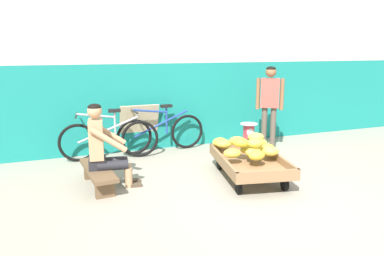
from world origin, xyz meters
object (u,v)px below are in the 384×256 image
at_px(shopping_bag, 257,158).
at_px(weighing_scale, 249,131).
at_px(bicycle_far_left, 161,133).
at_px(plastic_crate, 248,149).
at_px(bicycle_near_left, 109,139).
at_px(banana_cart, 250,163).
at_px(low_bench, 98,173).
at_px(vendor_seated, 103,146).
at_px(customer_adult, 270,99).
at_px(sign_board, 139,128).

bearing_deg(shopping_bag, weighing_scale, 78.51).
bearing_deg(shopping_bag, bicycle_far_left, 131.87).
relative_size(plastic_crate, bicycle_near_left, 0.22).
xyz_separation_m(banana_cart, low_bench, (-2.06, 0.45, -0.04)).
bearing_deg(shopping_bag, vendor_seated, -178.32).
relative_size(vendor_seated, bicycle_near_left, 0.69).
height_order(low_bench, weighing_scale, weighing_scale).
bearing_deg(low_bench, plastic_crate, 11.63).
xyz_separation_m(banana_cart, shopping_bag, (0.43, 0.51, -0.12)).
xyz_separation_m(customer_adult, shopping_bag, (-0.66, -0.74, -0.83)).
height_order(low_bench, vendor_seated, vendor_seated).
xyz_separation_m(low_bench, plastic_crate, (2.59, 0.53, -0.05)).
distance_m(bicycle_near_left, shopping_bag, 2.47).
bearing_deg(banana_cart, bicycle_near_left, 135.38).
distance_m(bicycle_near_left, sign_board, 0.69).
distance_m(plastic_crate, customer_adult, 1.01).
bearing_deg(weighing_scale, shopping_bag, -101.49).
relative_size(customer_adult, shopping_bag, 6.38).
bearing_deg(shopping_bag, bicycle_near_left, 151.09).
distance_m(sign_board, customer_adult, 2.42).
bearing_deg(plastic_crate, shopping_bag, -101.46).
height_order(customer_adult, shopping_bag, customer_adult).
relative_size(banana_cart, sign_board, 1.81).
relative_size(bicycle_far_left, customer_adult, 1.08).
relative_size(low_bench, shopping_bag, 4.68).
bearing_deg(low_bench, weighing_scale, 11.60).
xyz_separation_m(bicycle_far_left, customer_adult, (1.86, -0.60, 0.60)).
relative_size(bicycle_near_left, bicycle_far_left, 1.00).
relative_size(plastic_crate, weighing_scale, 1.20).
bearing_deg(bicycle_far_left, sign_board, 150.86).
xyz_separation_m(sign_board, shopping_bag, (1.57, -1.55, -0.31)).
bearing_deg(plastic_crate, customer_adult, 25.39).
bearing_deg(bicycle_near_left, sign_board, 31.17).
relative_size(low_bench, weighing_scale, 3.74).
bearing_deg(weighing_scale, vendor_seated, -167.74).
distance_m(vendor_seated, customer_adult, 3.19).
xyz_separation_m(plastic_crate, bicycle_near_left, (-2.25, 0.72, 0.20)).
xyz_separation_m(low_bench, bicycle_near_left, (0.34, 1.25, 0.15)).
bearing_deg(customer_adult, low_bench, -165.78).
height_order(plastic_crate, bicycle_near_left, bicycle_near_left).
height_order(banana_cart, customer_adult, customer_adult).
height_order(plastic_crate, bicycle_far_left, bicycle_far_left).
bearing_deg(bicycle_far_left, shopping_bag, -48.13).
height_order(banana_cart, low_bench, banana_cart).
distance_m(weighing_scale, sign_board, 1.98).
height_order(vendor_seated, shopping_bag, vendor_seated).
distance_m(plastic_crate, shopping_bag, 0.49).
distance_m(banana_cart, low_bench, 2.11).
relative_size(banana_cart, low_bench, 1.40).
bearing_deg(banana_cart, low_bench, 167.69).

